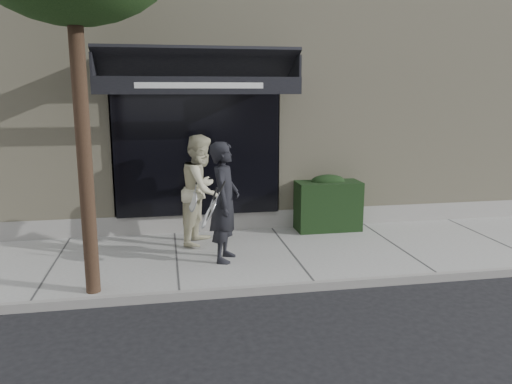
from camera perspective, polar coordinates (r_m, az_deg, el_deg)
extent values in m
plane|color=black|center=(9.02, 3.86, -7.41)|extent=(80.00, 80.00, 0.00)
cube|color=gray|center=(9.00, 3.87, -7.05)|extent=(20.00, 3.00, 0.12)
cube|color=gray|center=(7.60, 6.79, -10.60)|extent=(20.00, 0.10, 0.14)
cube|color=#B6AC8B|center=(13.44, -1.30, 10.76)|extent=(14.00, 7.00, 5.50)
cube|color=gray|center=(10.54, 1.61, -3.19)|extent=(14.02, 0.42, 0.50)
cube|color=black|center=(9.90, -6.71, 4.92)|extent=(3.20, 0.30, 2.60)
cube|color=gray|center=(10.08, -15.91, 4.68)|extent=(0.08, 0.40, 2.60)
cube|color=gray|center=(10.28, 2.21, 5.23)|extent=(0.08, 0.40, 2.60)
cube|color=gray|center=(9.99, -6.95, 12.67)|extent=(3.36, 0.40, 0.12)
cube|color=black|center=(9.30, -6.71, 14.38)|extent=(3.60, 1.03, 0.55)
cube|color=black|center=(8.79, -6.43, 12.01)|extent=(3.60, 0.05, 0.30)
cube|color=white|center=(8.76, -6.41, 12.02)|extent=(2.20, 0.01, 0.10)
cube|color=black|center=(9.35, -17.96, 13.41)|extent=(0.04, 1.00, 0.45)
cube|color=black|center=(9.59, 4.30, 13.85)|extent=(0.04, 1.00, 0.45)
cube|color=black|center=(10.31, 8.14, -1.51)|extent=(1.30, 0.70, 1.00)
ellipsoid|color=black|center=(10.21, 8.22, 1.22)|extent=(0.71, 0.38, 0.27)
cylinder|color=black|center=(7.07, -19.20, 6.65)|extent=(0.20, 0.20, 4.80)
imported|color=black|center=(8.24, -3.59, -1.15)|extent=(0.68, 0.84, 2.00)
torus|color=silver|center=(7.97, -5.14, -2.09)|extent=(0.16, 0.30, 0.28)
cylinder|color=silver|center=(7.97, -5.14, -2.09)|extent=(0.12, 0.27, 0.24)
cylinder|color=silver|center=(7.97, -5.14, -2.09)|extent=(0.17, 0.02, 0.10)
cylinder|color=black|center=(7.97, -5.14, -2.09)|extent=(0.19, 0.03, 0.12)
torus|color=silver|center=(7.86, -5.70, -2.95)|extent=(0.22, 0.33, 0.29)
cylinder|color=silver|center=(7.86, -5.70, -2.95)|extent=(0.18, 0.29, 0.25)
cylinder|color=silver|center=(7.86, -5.70, -2.95)|extent=(0.17, 0.08, 0.08)
cylinder|color=black|center=(7.86, -5.70, -2.95)|extent=(0.20, 0.10, 0.10)
imported|color=beige|center=(9.25, -6.23, 0.28)|extent=(1.10, 1.21, 2.02)
torus|color=silver|center=(8.99, -7.21, -1.12)|extent=(0.18, 0.32, 0.30)
cylinder|color=silver|center=(8.99, -7.21, -1.12)|extent=(0.14, 0.28, 0.26)
cylinder|color=silver|center=(8.99, -7.21, -1.12)|extent=(0.18, 0.07, 0.06)
cylinder|color=black|center=(8.99, -7.21, -1.12)|extent=(0.20, 0.09, 0.08)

